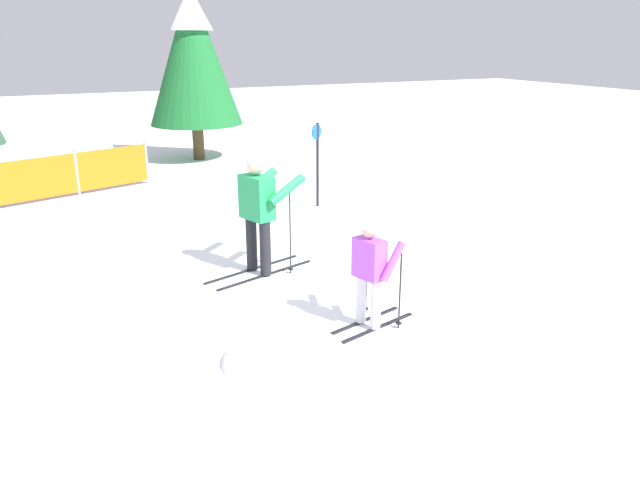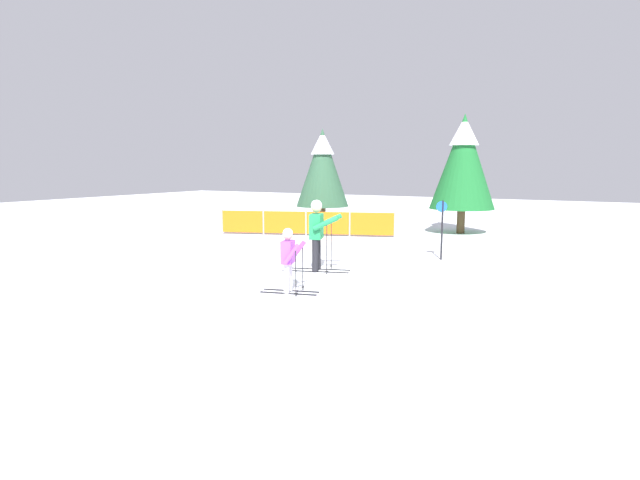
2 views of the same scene
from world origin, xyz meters
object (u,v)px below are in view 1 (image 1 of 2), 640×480
(skier_adult, at_px, (259,201))
(conifer_far, at_px, (193,53))
(trail_marker, at_px, (317,156))
(skier_child, at_px, (370,263))

(skier_adult, bearing_deg, conifer_far, 62.67)
(conifer_far, relative_size, trail_marker, 2.76)
(skier_child, relative_size, trail_marker, 0.81)
(trail_marker, bearing_deg, skier_adult, -128.26)
(conifer_far, height_order, trail_marker, conifer_far)
(skier_child, xyz_separation_m, conifer_far, (0.96, 10.42, 1.92))
(trail_marker, bearing_deg, skier_child, -109.28)
(skier_adult, distance_m, skier_child, 2.15)
(skier_adult, relative_size, skier_child, 1.32)
(skier_child, xyz_separation_m, trail_marker, (1.69, 4.84, 0.22))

